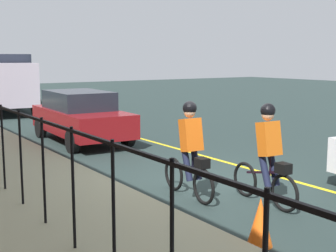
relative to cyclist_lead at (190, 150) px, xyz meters
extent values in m
plane|color=#23312F|center=(0.50, -0.96, -0.91)|extent=(80.00, 80.00, 0.00)
cube|color=yellow|center=(0.50, -2.56, -0.91)|extent=(36.00, 0.12, 0.01)
cube|color=#A3A482|center=(0.50, 2.44, -0.84)|extent=(40.00, 3.20, 0.15)
cylinder|color=black|center=(-3.52, 2.84, 0.04)|extent=(0.04, 0.04, 1.60)
cylinder|color=black|center=(-2.40, 2.84, 0.04)|extent=(0.04, 0.04, 1.60)
cylinder|color=black|center=(-1.29, 2.84, 0.04)|extent=(0.04, 0.04, 1.60)
cylinder|color=black|center=(-0.18, 2.84, 0.04)|extent=(0.04, 0.04, 1.60)
cylinder|color=black|center=(0.94, 2.84, 0.04)|extent=(0.04, 0.04, 1.60)
cylinder|color=black|center=(2.05, 2.84, 0.04)|extent=(0.04, 0.04, 1.60)
cube|color=black|center=(1.50, 2.84, 0.79)|extent=(16.71, 0.04, 0.04)
torus|color=black|center=(0.60, -0.05, -0.58)|extent=(0.66, 0.11, 0.66)
torus|color=black|center=(-0.44, 0.03, -0.58)|extent=(0.66, 0.11, 0.66)
cube|color=black|center=(0.08, -0.01, -0.33)|extent=(0.93, 0.11, 0.24)
cylinder|color=black|center=(-0.07, 0.01, -0.18)|extent=(0.03, 0.03, 0.35)
cube|color=#E05E14|center=(-0.02, 0.00, 0.29)|extent=(0.37, 0.39, 0.63)
sphere|color=tan|center=(0.03, 0.00, 0.71)|extent=(0.22, 0.22, 0.22)
sphere|color=black|center=(0.03, 0.00, 0.78)|extent=(0.26, 0.26, 0.26)
cylinder|color=#191E38|center=(-0.03, 0.10, -0.23)|extent=(0.34, 0.15, 0.65)
cylinder|color=#191E38|center=(-0.05, -0.10, -0.23)|extent=(0.34, 0.15, 0.65)
cube|color=black|center=(-0.39, 0.03, -0.16)|extent=(0.25, 0.22, 0.18)
torus|color=black|center=(-0.49, -0.93, -0.58)|extent=(0.66, 0.11, 0.66)
torus|color=black|center=(-1.54, -0.85, -0.58)|extent=(0.66, 0.11, 0.66)
cube|color=black|center=(-1.01, -0.89, -0.33)|extent=(0.93, 0.11, 0.24)
cylinder|color=black|center=(-1.16, -0.88, -0.18)|extent=(0.03, 0.03, 0.35)
cube|color=orange|center=(-1.11, -0.88, 0.29)|extent=(0.37, 0.39, 0.63)
sphere|color=tan|center=(-1.06, -0.89, 0.71)|extent=(0.22, 0.22, 0.22)
sphere|color=black|center=(-1.06, -0.89, 0.78)|extent=(0.26, 0.26, 0.26)
cylinder|color=#191E38|center=(-1.12, -0.78, -0.23)|extent=(0.34, 0.15, 0.65)
cylinder|color=#191E38|center=(-1.14, -0.98, -0.23)|extent=(0.34, 0.15, 0.65)
cube|color=black|center=(-1.49, -0.85, -0.16)|extent=(0.25, 0.22, 0.18)
cube|color=maroon|center=(6.62, -0.72, -0.24)|extent=(4.47, 1.98, 0.70)
cube|color=#1E232D|center=(6.82, -0.73, 0.39)|extent=(2.53, 1.69, 0.56)
cylinder|color=black|center=(5.09, -1.51, -0.59)|extent=(0.65, 0.25, 0.64)
cylinder|color=black|center=(5.17, 0.19, -0.59)|extent=(0.65, 0.25, 0.64)
cylinder|color=black|center=(8.08, -1.64, -0.59)|extent=(0.65, 0.25, 0.64)
cylinder|color=black|center=(8.15, 0.06, -0.59)|extent=(0.65, 0.25, 0.64)
cube|color=silver|center=(13.98, -0.60, 0.52)|extent=(2.05, 2.39, 1.90)
cylinder|color=black|center=(14.00, -1.72, -0.43)|extent=(0.99, 0.40, 0.96)
cylinder|color=black|center=(18.31, -2.19, -0.43)|extent=(0.99, 0.40, 0.96)
cone|color=orange|center=(-2.34, 0.53, -0.56)|extent=(0.36, 0.36, 0.69)
camera|label=1|loc=(-6.74, 5.06, 1.69)|focal=49.63mm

